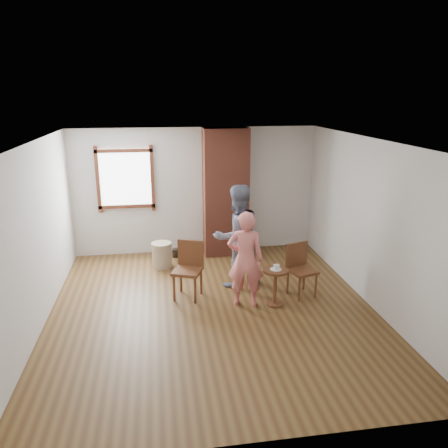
{
  "coord_description": "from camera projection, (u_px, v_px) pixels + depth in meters",
  "views": [
    {
      "loc": [
        -0.77,
        -6.1,
        3.26
      ],
      "look_at": [
        0.3,
        0.8,
        1.15
      ],
      "focal_mm": 35.0,
      "sensor_mm": 36.0,
      "label": 1
    }
  ],
  "objects": [
    {
      "name": "ground",
      "position": [
        213.0,
        310.0,
        6.83
      ],
      "size": [
        5.5,
        5.5,
        0.0
      ],
      "primitive_type": "plane",
      "color": "brown",
      "rests_on": "ground"
    },
    {
      "name": "room_shell",
      "position": [
        203.0,
        189.0,
        6.87
      ],
      "size": [
        5.04,
        5.52,
        2.62
      ],
      "color": "silver",
      "rests_on": "ground"
    },
    {
      "name": "brick_chimney",
      "position": [
        226.0,
        193.0,
        8.91
      ],
      "size": [
        0.9,
        0.5,
        2.6
      ],
      "primitive_type": "cube",
      "color": "#984936",
      "rests_on": "ground"
    },
    {
      "name": "stoneware_crock",
      "position": [
        162.0,
        255.0,
        8.43
      ],
      "size": [
        0.46,
        0.46,
        0.5
      ],
      "primitive_type": "cylinder",
      "rotation": [
        0.0,
        0.0,
        -0.2
      ],
      "color": "tan",
      "rests_on": "ground"
    },
    {
      "name": "dark_pot",
      "position": [
        176.0,
        253.0,
        9.01
      ],
      "size": [
        0.18,
        0.18,
        0.17
      ],
      "primitive_type": "cylinder",
      "rotation": [
        0.0,
        0.0,
        -0.04
      ],
      "color": "black",
      "rests_on": "ground"
    },
    {
      "name": "dining_chair_left",
      "position": [
        189.0,
        266.0,
        7.16
      ],
      "size": [
        0.57,
        0.57,
        0.94
      ],
      "rotation": [
        0.0,
        0.0,
        -0.38
      ],
      "color": "brown",
      "rests_on": "ground"
    },
    {
      "name": "dining_chair_right",
      "position": [
        300.0,
        266.0,
        7.24
      ],
      "size": [
        0.51,
        0.51,
        0.88
      ],
      "rotation": [
        0.0,
        0.0,
        0.3
      ],
      "color": "brown",
      "rests_on": "ground"
    },
    {
      "name": "side_table",
      "position": [
        275.0,
        281.0,
        6.89
      ],
      "size": [
        0.4,
        0.4,
        0.6
      ],
      "color": "brown",
      "rests_on": "ground"
    },
    {
      "name": "cake_plate",
      "position": [
        276.0,
        269.0,
        6.83
      ],
      "size": [
        0.18,
        0.18,
        0.01
      ],
      "primitive_type": "cylinder",
      "color": "white",
      "rests_on": "side_table"
    },
    {
      "name": "cake_slice",
      "position": [
        276.0,
        267.0,
        6.83
      ],
      "size": [
        0.08,
        0.07,
        0.06
      ],
      "primitive_type": "cube",
      "color": "white",
      "rests_on": "cake_plate"
    },
    {
      "name": "man",
      "position": [
        237.0,
        236.0,
        7.47
      ],
      "size": [
        1.05,
        0.93,
        1.8
      ],
      "primitive_type": "imported",
      "rotation": [
        0.0,
        0.0,
        3.48
      ],
      "color": "#141D38",
      "rests_on": "ground"
    },
    {
      "name": "person_pink",
      "position": [
        245.0,
        259.0,
        6.77
      ],
      "size": [
        0.64,
        0.49,
        1.55
      ],
      "primitive_type": "imported",
      "rotation": [
        0.0,
        0.0,
        2.91
      ],
      "color": "#E17470",
      "rests_on": "ground"
    }
  ]
}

